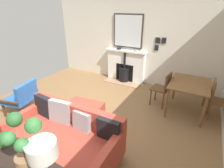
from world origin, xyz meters
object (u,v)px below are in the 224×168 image
(fireplace, at_px, (125,68))
(ottoman, at_px, (83,111))
(mantel_bowl_far, at_px, (136,51))
(table_lamp_far_end, at_px, (42,151))
(mantel_bowl_near, at_px, (119,48))
(sofa, at_px, (65,136))
(dining_chair_near_fireplace, at_px, (164,87))
(armchair_accent, at_px, (22,96))
(dining_chair_by_back_wall, at_px, (216,97))
(console_table, at_px, (13,160))
(dining_table, at_px, (189,87))
(potted_plant, at_px, (21,141))

(fireplace, relative_size, ottoman, 1.59)
(mantel_bowl_far, bearing_deg, fireplace, -89.28)
(fireplace, height_order, table_lamp_far_end, table_lamp_far_end)
(mantel_bowl_near, bearing_deg, sofa, 11.58)
(fireplace, xyz_separation_m, dining_chair_near_fireplace, (1.00, 1.48, 0.07))
(sofa, bearing_deg, armchair_accent, -104.94)
(fireplace, bearing_deg, mantel_bowl_far, 90.72)
(dining_chair_by_back_wall, bearing_deg, table_lamp_far_end, -25.86)
(mantel_bowl_far, height_order, dining_chair_by_back_wall, mantel_bowl_far)
(sofa, relative_size, armchair_accent, 2.38)
(mantel_bowl_near, relative_size, ottoman, 0.18)
(sofa, bearing_deg, dining_chair_near_fireplace, 155.69)
(table_lamp_far_end, xyz_separation_m, dining_chair_by_back_wall, (-3.16, 1.53, -0.56))
(ottoman, xyz_separation_m, console_table, (1.70, 0.29, 0.39))
(mantel_bowl_far, distance_m, dining_chair_near_fireplace, 1.61)
(armchair_accent, relative_size, table_lamp_far_end, 1.73)
(fireplace, distance_m, mantel_bowl_near, 0.66)
(sofa, height_order, armchair_accent, sofa)
(mantel_bowl_near, xyz_separation_m, dining_chair_by_back_wall, (1.00, 2.83, -0.54))
(mantel_bowl_near, xyz_separation_m, mantel_bowl_far, (0.00, 0.59, -0.00))
(fireplace, height_order, ottoman, fireplace)
(ottoman, distance_m, armchair_accent, 1.46)
(mantel_bowl_far, height_order, table_lamp_far_end, table_lamp_far_end)
(dining_table, bearing_deg, dining_chair_near_fireplace, -88.96)
(fireplace, distance_m, potted_plant, 4.28)
(console_table, distance_m, dining_chair_by_back_wall, 3.82)
(dining_table, height_order, dining_chair_by_back_wall, dining_chair_by_back_wall)
(armchair_accent, bearing_deg, mantel_bowl_far, 151.06)
(potted_plant, height_order, dining_table, potted_plant)
(table_lamp_far_end, bearing_deg, mantel_bowl_far, -170.42)
(armchair_accent, distance_m, dining_chair_by_back_wall, 4.26)
(sofa, distance_m, potted_plant, 1.18)
(mantel_bowl_far, bearing_deg, mantel_bowl_near, -90.00)
(fireplace, xyz_separation_m, potted_plant, (4.17, 0.76, 0.63))
(mantel_bowl_far, bearing_deg, sofa, 1.47)
(armchair_accent, relative_size, dining_chair_by_back_wall, 0.87)
(dining_table, relative_size, dining_chair_near_fireplace, 1.20)
(fireplace, relative_size, console_table, 0.82)
(dining_chair_by_back_wall, bearing_deg, ottoman, -59.01)
(ottoman, bearing_deg, dining_table, 127.84)
(dining_table, distance_m, dining_chair_by_back_wall, 0.56)
(potted_plant, bearing_deg, table_lamp_far_end, 93.15)
(mantel_bowl_far, relative_size, console_table, 0.08)
(fireplace, relative_size, potted_plant, 2.10)
(fireplace, bearing_deg, sofa, 7.42)
(fireplace, relative_size, dining_chair_by_back_wall, 1.47)
(armchair_accent, xyz_separation_m, dining_table, (-1.88, 3.27, 0.20))
(mantel_bowl_near, height_order, dining_chair_near_fireplace, mantel_bowl_near)
(mantel_bowl_far, distance_m, dining_table, 2.00)
(dining_chair_near_fireplace, bearing_deg, dining_table, 91.04)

